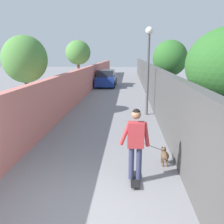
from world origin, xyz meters
TOP-DOWN VIEW (x-y plane):
  - ground_plane at (14.00, 0.00)m, footprint 80.00×80.00m
  - wall_left at (12.00, 2.38)m, footprint 48.00×0.30m
  - fence_right at (12.00, -2.38)m, footprint 48.00×0.30m
  - tree_right_mid at (13.00, -3.64)m, footprint 2.31×2.31m
  - tree_left_far at (19.00, 3.84)m, footprint 2.31×2.31m
  - tree_left_distant at (7.50, 4.00)m, footprint 2.10×2.10m
  - lamp_post at (8.21, -1.83)m, footprint 0.36×0.36m
  - skateboard at (1.48, -1.08)m, footprint 0.80×0.22m
  - person_skateboarder at (1.48, -1.08)m, footprint 0.23×0.71m
  - dog at (2.51, -1.92)m, footprint 1.32×0.97m
  - car_near at (19.12, 1.23)m, footprint 4.23×1.80m

SIDE VIEW (x-z plane):
  - ground_plane at x=14.00m, z-range 0.00..0.00m
  - skateboard at x=1.48m, z-range 0.03..0.11m
  - dog at x=2.51m, z-range -0.25..0.80m
  - car_near at x=19.12m, z-range -0.05..1.49m
  - wall_left at x=12.00m, z-range 0.00..2.02m
  - person_skateboarder at x=1.48m, z-range 0.23..1.96m
  - fence_right at x=12.00m, z-range 0.00..2.30m
  - tree_right_mid at x=13.00m, z-range 0.74..4.66m
  - tree_left_distant at x=7.50m, z-range 0.81..4.68m
  - lamp_post at x=8.21m, z-range 0.79..5.04m
  - tree_left_far at x=19.00m, z-range 0.99..5.23m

